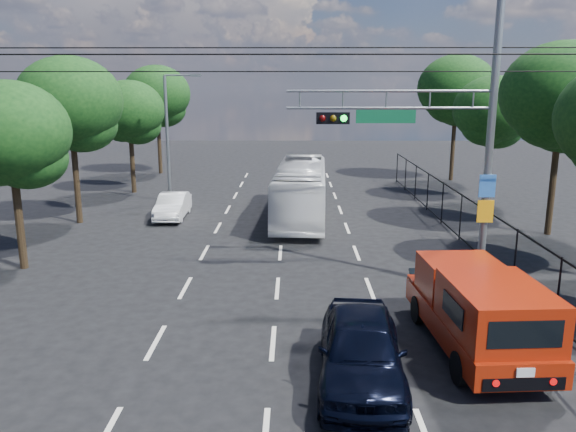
{
  "coord_description": "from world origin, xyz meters",
  "views": [
    {
      "loc": [
        0.52,
        -9.21,
        6.35
      ],
      "look_at": [
        0.36,
        6.28,
        2.8
      ],
      "focal_mm": 35.0,
      "sensor_mm": 36.0,
      "label": 1
    }
  ],
  "objects_px": {
    "white_bus": "(301,190)",
    "signal_mast": "(451,125)",
    "red_pickup": "(477,308)",
    "navy_hatchback": "(361,349)",
    "white_van": "(173,206)"
  },
  "relations": [
    {
      "from": "signal_mast",
      "to": "navy_hatchback",
      "type": "xyz_separation_m",
      "value": [
        -3.28,
        -5.91,
        -4.46
      ]
    },
    {
      "from": "white_van",
      "to": "red_pickup",
      "type": "bearing_deg",
      "value": -54.8
    },
    {
      "from": "signal_mast",
      "to": "white_bus",
      "type": "height_order",
      "value": "signal_mast"
    },
    {
      "from": "red_pickup",
      "to": "navy_hatchback",
      "type": "relative_size",
      "value": 1.25
    },
    {
      "from": "signal_mast",
      "to": "white_bus",
      "type": "distance_m",
      "value": 11.69
    },
    {
      "from": "red_pickup",
      "to": "white_van",
      "type": "xyz_separation_m",
      "value": [
        -10.5,
        14.39,
        -0.49
      ]
    },
    {
      "from": "white_bus",
      "to": "signal_mast",
      "type": "bearing_deg",
      "value": -63.63
    },
    {
      "from": "signal_mast",
      "to": "white_bus",
      "type": "relative_size",
      "value": 0.95
    },
    {
      "from": "red_pickup",
      "to": "white_bus",
      "type": "bearing_deg",
      "value": 105.87
    },
    {
      "from": "navy_hatchback",
      "to": "white_van",
      "type": "relative_size",
      "value": 1.22
    },
    {
      "from": "navy_hatchback",
      "to": "white_van",
      "type": "distance_m",
      "value": 17.62
    },
    {
      "from": "red_pickup",
      "to": "white_van",
      "type": "height_order",
      "value": "red_pickup"
    },
    {
      "from": "navy_hatchback",
      "to": "signal_mast",
      "type": "bearing_deg",
      "value": 65.26
    },
    {
      "from": "white_van",
      "to": "navy_hatchback",
      "type": "bearing_deg",
      "value": -65.73
    },
    {
      "from": "red_pickup",
      "to": "white_bus",
      "type": "relative_size",
      "value": 0.57
    }
  ]
}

